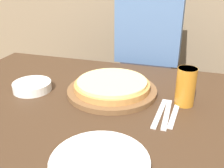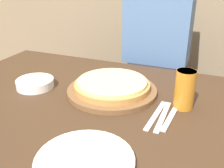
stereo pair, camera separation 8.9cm
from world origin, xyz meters
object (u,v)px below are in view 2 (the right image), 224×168
object	(u,v)px
pizza_on_board	(112,87)
beer_glass	(185,88)
diner_person	(155,70)
fork	(156,115)
dinner_knife	(163,116)
spoon	(170,118)
side_bowl	(35,83)
dinner_plate	(85,161)

from	to	relation	value
pizza_on_board	beer_glass	size ratio (longest dim) A/B	2.53
beer_glass	diner_person	xyz separation A→B (m)	(-0.23, 0.55, -0.16)
beer_glass	fork	world-z (taller)	beer_glass
dinner_knife	diner_person	xyz separation A→B (m)	(-0.18, 0.64, -0.08)
pizza_on_board	diner_person	bearing A→B (deg)	83.82
dinner_knife	diner_person	size ratio (longest dim) A/B	0.15
dinner_knife	spoon	size ratio (longest dim) A/B	1.17
pizza_on_board	spoon	size ratio (longest dim) A/B	2.04
side_bowl	beer_glass	bearing A→B (deg)	5.52
beer_glass	fork	distance (m)	0.15
fork	diner_person	bearing A→B (deg)	103.34
pizza_on_board	side_bowl	xyz separation A→B (m)	(-0.33, -0.07, -0.01)
dinner_plate	diner_person	size ratio (longest dim) A/B	0.19
diner_person	beer_glass	bearing A→B (deg)	-67.22
dinner_knife	spoon	bearing A→B (deg)	0.00
pizza_on_board	side_bowl	world-z (taller)	pizza_on_board
dinner_plate	spoon	size ratio (longest dim) A/B	1.47
diner_person	side_bowl	bearing A→B (deg)	-122.46
beer_glass	fork	size ratio (longest dim) A/B	0.68
dinner_knife	diner_person	bearing A→B (deg)	105.43
diner_person	pizza_on_board	bearing A→B (deg)	-96.18
spoon	diner_person	size ratio (longest dim) A/B	0.13
beer_glass	dinner_plate	world-z (taller)	beer_glass
dinner_plate	diner_person	bearing A→B (deg)	92.24
fork	dinner_knife	distance (m)	0.02
side_bowl	diner_person	world-z (taller)	diner_person
pizza_on_board	spoon	distance (m)	0.28
pizza_on_board	dinner_plate	world-z (taller)	pizza_on_board
spoon	pizza_on_board	bearing A→B (deg)	157.17
beer_glass	side_bowl	xyz separation A→B (m)	(-0.61, -0.06, -0.06)
pizza_on_board	dinner_plate	size ratio (longest dim) A/B	1.38
pizza_on_board	beer_glass	bearing A→B (deg)	-2.63
dinner_plate	dinner_knife	xyz separation A→B (m)	(0.14, 0.31, -0.01)
beer_glass	dinner_knife	distance (m)	0.13
side_bowl	diner_person	size ratio (longest dim) A/B	0.12
beer_glass	spoon	bearing A→B (deg)	-105.70
pizza_on_board	diner_person	xyz separation A→B (m)	(0.06, 0.53, -0.10)
pizza_on_board	fork	xyz separation A→B (m)	(0.21, -0.11, -0.02)
diner_person	fork	bearing A→B (deg)	-76.66
dinner_plate	spoon	xyz separation A→B (m)	(0.17, 0.31, -0.01)
pizza_on_board	beer_glass	distance (m)	0.29
fork	diner_person	xyz separation A→B (m)	(-0.15, 0.64, -0.08)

